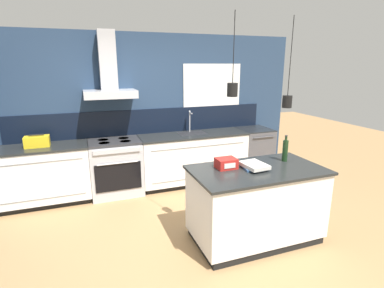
# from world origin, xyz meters

# --- Properties ---
(ground_plane) EXTENTS (16.00, 16.00, 0.00)m
(ground_plane) POSITION_xyz_m (0.00, 0.00, 0.00)
(ground_plane) COLOR #A87F51
(ground_plane) RESTS_ON ground
(wall_back) EXTENTS (5.60, 2.43, 2.60)m
(wall_back) POSITION_xyz_m (-0.03, 2.00, 1.35)
(wall_back) COLOR navy
(wall_back) RESTS_ON ground_plane
(counter_run_left) EXTENTS (1.38, 0.64, 0.91)m
(counter_run_left) POSITION_xyz_m (-1.68, 1.69, 0.46)
(counter_run_left) COLOR black
(counter_run_left) RESTS_ON ground_plane
(counter_run_sink) EXTENTS (1.91, 0.64, 1.29)m
(counter_run_sink) POSITION_xyz_m (0.76, 1.69, 0.46)
(counter_run_sink) COLOR black
(counter_run_sink) RESTS_ON ground_plane
(oven_range) EXTENTS (0.81, 0.66, 0.91)m
(oven_range) POSITION_xyz_m (-0.59, 1.69, 0.46)
(oven_range) COLOR #B5B5BA
(oven_range) RESTS_ON ground_plane
(dishwasher) EXTENTS (0.59, 0.65, 0.91)m
(dishwasher) POSITION_xyz_m (2.00, 1.69, 0.46)
(dishwasher) COLOR #4C4C51
(dishwasher) RESTS_ON ground_plane
(kitchen_island) EXTENTS (1.56, 0.87, 0.91)m
(kitchen_island) POSITION_xyz_m (0.83, -0.28, 0.46)
(kitchen_island) COLOR black
(kitchen_island) RESTS_ON ground_plane
(bottle_on_island) EXTENTS (0.07, 0.07, 0.33)m
(bottle_on_island) POSITION_xyz_m (1.31, -0.14, 1.05)
(bottle_on_island) COLOR #193319
(bottle_on_island) RESTS_ON kitchen_island
(book_stack) EXTENTS (0.27, 0.34, 0.07)m
(book_stack) POSITION_xyz_m (0.78, -0.26, 0.95)
(book_stack) COLOR #335684
(book_stack) RESTS_ON kitchen_island
(red_supply_box) EXTENTS (0.23, 0.19, 0.12)m
(red_supply_box) POSITION_xyz_m (0.49, -0.12, 0.97)
(red_supply_box) COLOR red
(red_supply_box) RESTS_ON kitchen_island
(yellow_toolbox) EXTENTS (0.34, 0.18, 0.19)m
(yellow_toolbox) POSITION_xyz_m (-1.70, 1.69, 0.99)
(yellow_toolbox) COLOR gold
(yellow_toolbox) RESTS_ON counter_run_left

